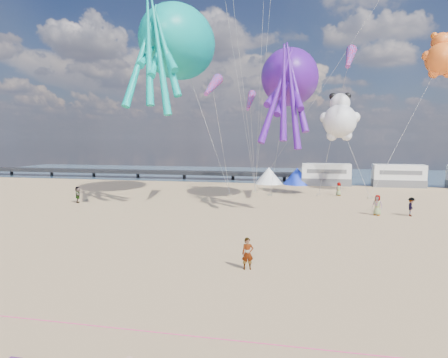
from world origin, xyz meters
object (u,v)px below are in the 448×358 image
tent_blue (297,176)px  beachgoer_4 (78,195)px  sandbag_e (255,192)px  kite_octopus_purple (290,78)px  beachgoer_0 (377,205)px  windsock_mid (350,58)px  tent_white (269,175)px  windsock_left (212,86)px  motorhome_0 (326,174)px  sandbag_a (230,194)px  motorhome_1 (398,176)px  beachgoer_6 (339,189)px  kite_octopus_teal (178,43)px  kite_panda (340,121)px  kite_teddy_orange (442,59)px  windsock_right (250,101)px  sandbag_c (370,198)px  standing_person (248,254)px  sandbag_b (270,195)px  sandbag_d (319,195)px  beachgoer_2 (411,207)px

tent_blue → beachgoer_4: 29.97m
sandbag_e → kite_octopus_purple: size_ratio=0.04×
beachgoer_0 → windsock_mid: bearing=152.9°
tent_blue → windsock_mid: (5.01, -18.03, 12.79)m
tent_white → windsock_left: (-3.69, -19.43, 10.37)m
motorhome_0 → sandbag_a: size_ratio=13.20×
motorhome_1 → beachgoer_4: size_ratio=3.96×
beachgoer_6 → kite_octopus_teal: size_ratio=0.11×
kite_octopus_purple → kite_panda: bearing=30.2°
windsock_mid → motorhome_1: bearing=73.4°
kite_teddy_orange → beachgoer_6: bearing=-164.3°
windsock_mid → windsock_right: bearing=161.9°
tent_blue → sandbag_c: 14.40m
kite_octopus_teal → kite_octopus_purple: (11.98, -0.62, -4.14)m
standing_person → kite_octopus_purple: 25.08m
kite_octopus_purple → standing_person: bearing=-96.8°
beachgoer_0 → beachgoer_6: (-2.36, 11.26, -0.11)m
sandbag_c → sandbag_e: same height
beachgoer_6 → sandbag_b: size_ratio=3.10×
tent_white → windsock_mid: size_ratio=0.68×
tent_blue → sandbag_a: tent_blue is taller
motorhome_0 → standing_person: bearing=-98.3°
motorhome_1 → windsock_left: windsock_left is taller
sandbag_a → kite_teddy_orange: 26.85m
sandbag_d → kite_octopus_teal: 23.03m
motorhome_1 → kite_teddy_orange: (1.55, -10.38, 13.39)m
motorhome_1 → sandbag_d: 15.28m
sandbag_d → windsock_mid: windsock_mid is taller
sandbag_b → kite_panda: bearing=1.2°
beachgoer_0 → kite_panda: 12.37m
sandbag_e → kite_octopus_teal: size_ratio=0.03×
motorhome_1 → beachgoer_4: motorhome_1 is taller
beachgoer_4 → windsock_left: windsock_left is taller
sandbag_b → sandbag_d: bearing=15.1°
sandbag_c → kite_octopus_purple: size_ratio=0.04×
motorhome_1 → windsock_mid: (-8.49, -18.03, 12.49)m
tent_white → beachgoer_6: (8.99, -10.28, -0.43)m
standing_person → beachgoer_2: size_ratio=1.01×
sandbag_b → kite_teddy_orange: (17.76, 1.86, 14.78)m
sandbag_c → kite_octopus_teal: bearing=-170.9°
beachgoer_6 → kite_panda: (-0.26, -1.81, 7.64)m
kite_octopus_purple → windsock_right: (-4.42, 2.71, -2.04)m
beachgoer_0 → windsock_right: size_ratio=0.41×
motorhome_1 → sandbag_e: size_ratio=13.20×
beachgoer_4 → beachgoer_6: size_ratio=1.08×
beachgoer_2 → windsock_left: bearing=103.4°
kite_octopus_purple → beachgoer_4: bearing=-170.8°
beachgoer_0 → windsock_left: bearing=-158.8°
beachgoer_2 → windsock_right: windsock_right is taller
motorhome_1 → tent_blue: (-13.50, 0.00, -0.30)m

